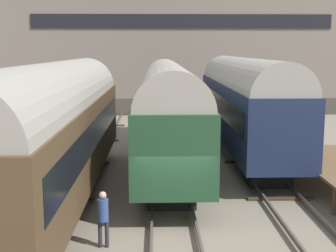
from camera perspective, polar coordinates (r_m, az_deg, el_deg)
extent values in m
plane|color=slate|center=(15.51, 0.73, -12.62)|extent=(200.00, 200.00, 0.00)
cube|color=#4C4742|center=(16.06, -17.79, -11.61)|extent=(0.08, 60.00, 0.16)
cube|color=#4C4742|center=(15.72, -12.66, -11.84)|extent=(0.08, 60.00, 0.16)
cube|color=#3D2D1E|center=(18.67, -13.05, -8.84)|extent=(2.60, 0.24, 0.10)
cube|color=#3D2D1E|center=(24.36, -10.25, -4.47)|extent=(2.60, 0.24, 0.10)
cube|color=#3D2D1E|center=(30.16, -8.53, -1.76)|extent=(2.60, 0.24, 0.10)
cube|color=#3D2D1E|center=(36.03, -7.38, 0.08)|extent=(2.60, 0.24, 0.10)
cube|color=#3D2D1E|center=(41.94, -6.55, 1.39)|extent=(2.60, 0.24, 0.10)
cube|color=#4C4742|center=(15.43, -1.99, -12.01)|extent=(0.08, 60.00, 0.16)
cube|color=#4C4742|center=(15.49, 3.44, -11.95)|extent=(0.08, 60.00, 0.16)
cube|color=#3D2D1E|center=(18.31, 0.37, -8.96)|extent=(2.60, 0.24, 0.10)
cube|color=#3D2D1E|center=(24.08, -0.09, -4.48)|extent=(2.60, 0.24, 0.10)
cube|color=#3D2D1E|center=(29.94, -0.37, -1.74)|extent=(2.60, 0.24, 0.10)
cube|color=#3D2D1E|center=(35.84, -0.55, 0.10)|extent=(2.60, 0.24, 0.10)
cube|color=#3D2D1E|center=(41.78, -0.69, 1.42)|extent=(2.60, 0.24, 0.10)
cube|color=#4C4742|center=(15.97, 13.89, -11.54)|extent=(0.08, 60.00, 0.16)
cube|color=#4C4742|center=(16.40, 18.82, -11.21)|extent=(0.08, 60.00, 0.16)
cube|color=#3D2D1E|center=(18.93, 13.59, -8.61)|extent=(2.60, 0.24, 0.10)
cube|color=#3D2D1E|center=(24.55, 9.98, -4.35)|extent=(2.60, 0.24, 0.10)
cube|color=#3D2D1E|center=(30.32, 7.75, -1.68)|extent=(2.60, 0.24, 0.10)
cube|color=#3D2D1E|center=(36.16, 6.25, 0.13)|extent=(2.60, 0.24, 0.10)
cube|color=#3D2D1E|center=(42.05, 5.16, 1.44)|extent=(2.60, 0.24, 0.10)
cube|color=black|center=(23.33, -10.63, -3.95)|extent=(1.80, 2.40, 1.00)
cube|color=#4C3823|center=(17.51, -13.72, -1.94)|extent=(3.02, 17.35, 2.91)
cube|color=black|center=(17.45, -13.76, -0.82)|extent=(3.06, 15.96, 1.05)
cylinder|color=gray|center=(17.29, -13.91, 2.79)|extent=(2.87, 17.00, 2.87)
cube|color=black|center=(29.85, -0.37, -0.89)|extent=(1.80, 2.40, 1.00)
cube|color=black|center=(18.21, 0.36, -7.58)|extent=(1.80, 2.40, 1.00)
cube|color=#1E4228|center=(23.65, -0.09, 1.06)|extent=(2.86, 18.40, 2.79)
cube|color=black|center=(23.60, -0.09, 1.87)|extent=(2.90, 16.93, 1.00)
cylinder|color=gray|center=(23.49, -0.10, 4.43)|extent=(2.72, 18.03, 2.72)
cube|color=black|center=(31.77, 7.32, -0.34)|extent=(1.80, 2.40, 1.00)
cube|color=black|center=(21.24, 11.82, -5.31)|extent=(1.80, 2.40, 1.00)
cube|color=#192342|center=(26.13, 9.23, 1.95)|extent=(2.87, 16.87, 2.99)
cube|color=black|center=(26.09, 9.25, 2.73)|extent=(2.91, 15.52, 1.08)
cylinder|color=gray|center=(25.99, 9.32, 5.22)|extent=(2.73, 16.53, 2.73)
cylinder|color=brown|center=(23.85, 13.95, -3.77)|extent=(0.20, 0.20, 1.01)
cylinder|color=brown|center=(17.75, 19.67, -8.58)|extent=(0.20, 0.20, 1.01)
cylinder|color=#282833|center=(14.30, -8.27, -12.91)|extent=(0.12, 0.12, 0.81)
cylinder|color=#282833|center=(14.28, -7.46, -12.93)|extent=(0.12, 0.12, 0.81)
cylinder|color=navy|center=(14.03, -7.93, -10.10)|extent=(0.32, 0.32, 0.68)
sphere|color=tan|center=(13.88, -7.98, -8.36)|extent=(0.22, 0.22, 0.22)
cube|color=#46403A|center=(48.22, 1.24, 3.32)|extent=(37.19, 13.19, 1.49)
cube|color=slate|center=(48.02, 1.27, 12.19)|extent=(37.19, 13.19, 13.41)
cube|color=black|center=(41.39, 1.72, 12.65)|extent=(26.03, 0.10, 1.20)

